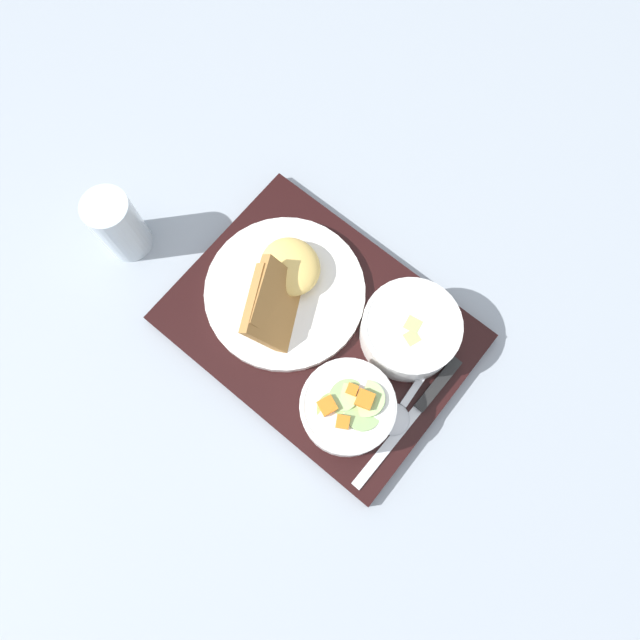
% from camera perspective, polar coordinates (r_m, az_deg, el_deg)
% --- Properties ---
extents(ground_plane, '(4.00, 4.00, 0.00)m').
position_cam_1_polar(ground_plane, '(0.76, 0.00, -0.96)').
color(ground_plane, '#99A3AD').
extents(serving_tray, '(0.42, 0.33, 0.02)m').
position_cam_1_polar(serving_tray, '(0.76, 0.00, -0.80)').
color(serving_tray, black).
rests_on(serving_tray, ground_plane).
extents(bowl_salad, '(0.12, 0.12, 0.07)m').
position_cam_1_polar(bowl_salad, '(0.70, 2.77, -8.74)').
color(bowl_salad, white).
rests_on(bowl_salad, serving_tray).
extents(bowl_soup, '(0.12, 0.12, 0.06)m').
position_cam_1_polar(bowl_soup, '(0.72, 8.99, -0.97)').
color(bowl_soup, white).
rests_on(bowl_soup, serving_tray).
extents(plate_main, '(0.21, 0.21, 0.08)m').
position_cam_1_polar(plate_main, '(0.75, -3.60, 3.04)').
color(plate_main, white).
rests_on(plate_main, serving_tray).
extents(knife, '(0.05, 0.20, 0.01)m').
position_cam_1_polar(knife, '(0.74, 10.56, -7.77)').
color(knife, silver).
rests_on(knife, serving_tray).
extents(spoon, '(0.04, 0.15, 0.01)m').
position_cam_1_polar(spoon, '(0.73, 8.36, -8.36)').
color(spoon, silver).
rests_on(spoon, serving_tray).
extents(glass_water, '(0.06, 0.06, 0.11)m').
position_cam_1_polar(glass_water, '(0.81, -19.40, 8.76)').
color(glass_water, silver).
rests_on(glass_water, ground_plane).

